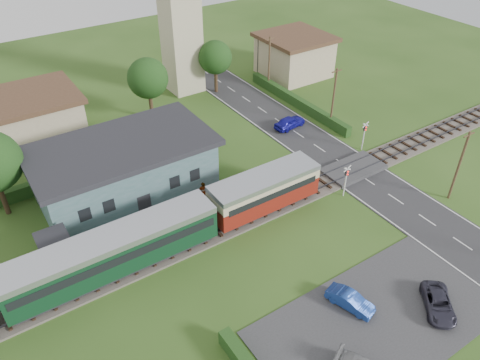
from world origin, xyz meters
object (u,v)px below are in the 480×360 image
house_west (29,120)px  house_east (294,55)px  pedestrian_near (203,192)px  equipment_hut (55,249)px  church_tower (179,10)px  crossing_signal_near (346,177)px  train (71,269)px  car_park_dark (438,304)px  station_building (124,168)px  pedestrian_far (90,238)px  car_on_road (290,122)px  car_park_blue (350,301)px  crossing_signal_far (365,132)px

house_west → house_east: 35.01m
pedestrian_near → equipment_hut: bearing=17.0°
equipment_hut → church_tower: (23.00, 22.80, 8.48)m
crossing_signal_near → house_west: bearing=130.1°
train → car_park_dark: train is taller
station_building → pedestrian_far: bearing=-134.2°
equipment_hut → train: bearing=-85.1°
car_on_road → car_park_dark: (-7.36, -25.87, -0.09)m
train → crossing_signal_near: (24.13, -2.41, -0.04)m
train → pedestrian_far: bearing=55.8°
crossing_signal_near → car_park_blue: (-8.59, -9.62, -1.49)m
house_east → crossing_signal_far: (-6.40, -19.61, -0.66)m
house_east → car_park_dark: (-17.26, -37.57, -2.17)m
crossing_signal_near → crossing_signal_far: (7.20, 4.80, 0.00)m
car_park_dark → pedestrian_far: bearing=172.7°
house_west → pedestrian_near: house_west is taller
church_tower → house_west: bearing=-171.5°
pedestrian_near → crossing_signal_near: bearing=167.7°
pedestrian_near → train: bearing=31.0°
crossing_signal_far → car_on_road: bearing=113.8°
church_tower → pedestrian_near: size_ratio=8.90×
crossing_signal_far → pedestrian_far: bearing=177.8°
car_park_dark → pedestrian_far: size_ratio=2.62×
house_east → train: bearing=-149.8°
car_on_road → car_park_dark: size_ratio=1.00×
crossing_signal_near → crossing_signal_far: 8.65m
crossing_signal_far → pedestrian_near: 18.67m
equipment_hut → car_park_dark: 28.00m
crossing_signal_near → car_park_dark: size_ratio=0.84×
station_building → house_west: size_ratio=1.48×
crossing_signal_far → equipment_hut: bearing=178.5°
equipment_hut → pedestrian_near: 12.99m
station_building → crossing_signal_far: station_building is taller
equipment_hut → house_west: 20.05m
crossing_signal_near → pedestrian_near: bearing=152.4°
equipment_hut → pedestrian_near: bearing=1.6°
car_park_blue → pedestrian_near: 15.87m
station_building → pedestrian_near: station_building is taller
car_park_blue → church_tower: bearing=61.9°
station_building → car_park_dark: size_ratio=4.09×
house_east → car_park_blue: house_east is taller
church_tower → car_park_dark: church_tower is taller
church_tower → pedestrian_far: church_tower is taller
crossing_signal_near → car_park_dark: 13.75m
house_east → car_park_blue: (-22.19, -34.02, -2.15)m
crossing_signal_near → car_park_dark: crossing_signal_near is taller
station_building → crossing_signal_far: (23.60, -6.60, -0.55)m
station_building → train: station_building is taller
crossing_signal_near → car_on_road: crossing_signal_near is taller
equipment_hut → pedestrian_far: (2.67, 0.32, -0.55)m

